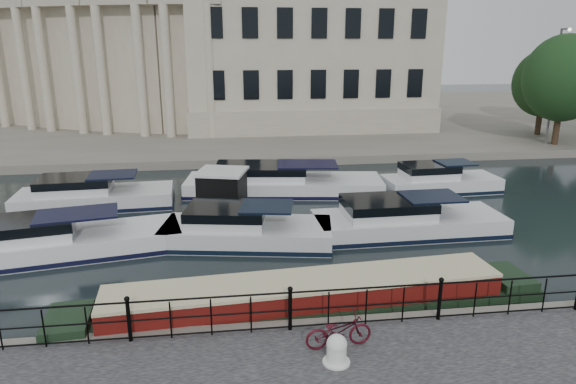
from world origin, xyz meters
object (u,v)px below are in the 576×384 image
Objects in this scene: bicycle at (339,331)px; narrowboat at (306,306)px; harbour_hut at (223,195)px; mooring_bollard at (337,350)px.

narrowboat is (-0.39, 2.42, -0.62)m from bicycle.
bicycle is 0.12× the size of narrowboat.
harbour_hut is (-2.69, 12.04, -0.03)m from bicycle.
harbour_hut is (-2.30, 9.62, 0.59)m from narrowboat.
mooring_bollard is 3.11m from narrowboat.
harbour_hut reaches higher than bicycle.
mooring_bollard is 0.05× the size of narrowboat.
bicycle is at bearing -62.10° from harbour_hut.
narrowboat is (-0.20, 3.05, -0.52)m from mooring_bollard.
harbour_hut is at bearing 101.17° from mooring_bollard.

